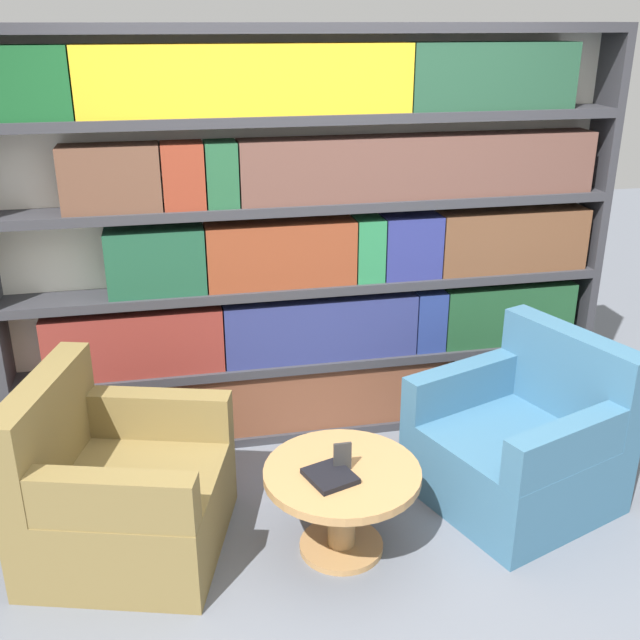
% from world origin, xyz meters
% --- Properties ---
extents(ground_plane, '(14.00, 14.00, 0.00)m').
position_xyz_m(ground_plane, '(0.00, 0.00, 0.00)').
color(ground_plane, slate).
extents(bookshelf, '(3.38, 0.30, 2.27)m').
position_xyz_m(bookshelf, '(0.03, 1.27, 1.12)').
color(bookshelf, silver).
rests_on(bookshelf, ground_plane).
extents(armchair_left, '(1.02, 1.02, 0.85)m').
position_xyz_m(armchair_left, '(-1.07, 0.37, 0.29)').
color(armchair_left, olive).
rests_on(armchair_left, ground_plane).
extents(armchair_right, '(1.06, 1.06, 0.85)m').
position_xyz_m(armchair_right, '(0.90, 0.37, 0.29)').
color(armchair_right, '#386684').
rests_on(armchair_right, ground_plane).
extents(coffee_table, '(0.71, 0.71, 0.43)m').
position_xyz_m(coffee_table, '(-0.09, 0.14, 0.31)').
color(coffee_table, '#AD7F4C').
rests_on(coffee_table, ground_plane).
extents(table_sign, '(0.08, 0.06, 0.14)m').
position_xyz_m(table_sign, '(-0.09, 0.14, 0.48)').
color(table_sign, black).
rests_on(table_sign, coffee_table).
extents(stray_book, '(0.24, 0.25, 0.03)m').
position_xyz_m(stray_book, '(-0.15, 0.08, 0.44)').
color(stray_book, black).
rests_on(stray_book, coffee_table).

